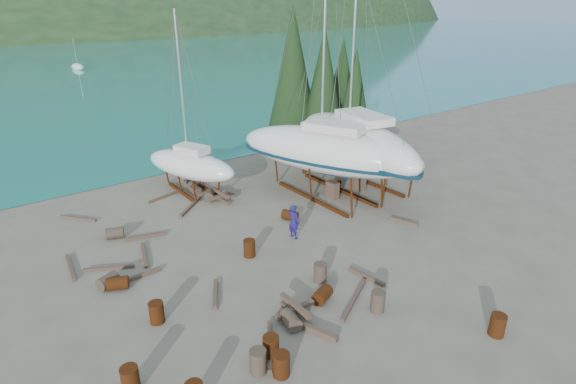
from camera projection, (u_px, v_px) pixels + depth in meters
ground at (291, 259)px, 21.88m from camera, size 600.00×600.00×0.00m
far_house_right at (57, 28)px, 176.95m from camera, size 6.60×5.60×5.60m
cypress_near_right at (324, 82)px, 35.44m from camera, size 3.60×3.60×10.00m
cypress_mid_right at (355, 95)px, 35.15m from camera, size 3.06×3.06×8.50m
cypress_back_left at (293, 70)px, 35.73m from camera, size 4.14×4.14×11.50m
cypress_far_right at (342, 84)px, 38.07m from camera, size 3.24×3.24×9.00m
moored_boat_mid at (78, 67)px, 86.03m from camera, size 2.00×5.00×6.05m
large_sailboat_near at (328, 150)px, 27.99m from camera, size 7.97×12.52×19.05m
large_sailboat_far at (355, 141)px, 29.30m from camera, size 6.01×12.94×19.72m
small_sailboat_shore at (191, 165)px, 29.13m from camera, size 4.60×7.36×11.25m
worker at (294, 222)px, 23.52m from camera, size 0.52×0.73×1.89m
drum_0 at (130, 379)px, 14.29m from camera, size 0.58×0.58×0.88m
drum_1 at (291, 320)px, 17.17m from camera, size 0.73×0.97×0.58m
drum_2 at (118, 283)px, 19.46m from camera, size 1.04×0.89×0.58m
drum_3 at (271, 347)px, 15.61m from camera, size 0.58×0.58×0.88m
drum_5 at (320, 272)px, 19.98m from camera, size 0.58×0.58×0.88m
drum_6 at (290, 215)px, 25.75m from camera, size 0.88×1.04×0.58m
drum_7 at (498, 325)px, 16.70m from camera, size 0.58×0.58×0.88m
drum_8 at (157, 312)px, 17.38m from camera, size 0.58×0.58×0.88m
drum_9 at (115, 233)px, 23.74m from camera, size 1.03×0.85×0.58m
drum_10 at (281, 365)px, 14.86m from camera, size 0.58×0.58×0.88m
drum_11 at (209, 195)px, 28.49m from camera, size 0.98×1.05×0.58m
drum_12 at (322, 295)px, 18.68m from camera, size 1.03×0.86×0.58m
drum_14 at (249, 248)px, 21.97m from camera, size 0.58×0.58×0.88m
drum_15 at (108, 281)px, 19.63m from camera, size 1.04×0.88×0.58m
drum_16 at (258, 361)px, 15.00m from camera, size 0.58×0.58×0.88m
drum_17 at (378, 301)px, 18.03m from camera, size 0.58×0.58×0.88m
timber_0 at (78, 218)px, 25.87m from camera, size 1.57×1.96×0.14m
timber_1 at (404, 221)px, 25.44m from camera, size 0.70×1.58×0.19m
timber_3 at (270, 345)px, 16.23m from camera, size 1.59×2.20×0.15m
timber_4 at (141, 276)px, 20.38m from camera, size 1.84×0.19×0.17m
timber_5 at (354, 299)px, 18.74m from camera, size 2.81×1.58×0.16m
timber_6 at (187, 178)px, 31.73m from camera, size 1.22×1.60×0.19m
timber_7 at (366, 277)px, 20.30m from camera, size 0.45×1.91×0.17m
timber_8 at (145, 237)px, 23.78m from camera, size 2.05×0.74×0.19m
timber_9 at (166, 196)px, 28.88m from camera, size 2.62×0.80×0.15m
timber_10 at (191, 206)px, 27.38m from camera, size 2.31×2.01×0.16m
timber_11 at (144, 255)px, 22.11m from camera, size 0.83×2.37×0.15m
timber_12 at (215, 294)px, 19.09m from camera, size 1.14×1.82×0.17m
timber_15 at (70, 267)px, 21.05m from camera, size 0.41×2.48×0.15m
timber_16 at (306, 326)px, 17.11m from camera, size 1.15×2.58×0.23m
timber_17 at (109, 268)px, 20.95m from camera, size 2.11×1.19×0.16m
timber_pile_fore at (295, 310)px, 17.75m from camera, size 1.80×1.80×0.60m
timber_pile_aft at (221, 196)px, 28.30m from camera, size 1.80×1.80×0.60m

